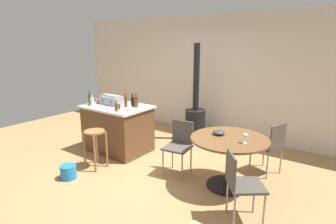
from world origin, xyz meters
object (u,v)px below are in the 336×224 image
(bottle_0, at_px, (126,102))
(cup_0, at_px, (118,106))
(dining_table, at_px, (229,149))
(folding_chair_far, at_px, (271,144))
(folding_chair_near, at_px, (240,182))
(bottle_2, at_px, (136,102))
(kitchen_island, at_px, (118,128))
(bottle_4, at_px, (133,101))
(bottle_1, at_px, (90,99))
(serving_bowl, at_px, (219,132))
(toolbox, at_px, (111,100))
(wine_glass, at_px, (245,136))
(bottle_3, at_px, (116,107))
(plastic_bucket, at_px, (68,172))
(folding_chair_left, at_px, (179,143))
(wood_stove, at_px, (195,117))
(bottle_5, at_px, (92,101))
(cup_2, at_px, (98,101))
(cup_1, at_px, (129,108))
(wooden_stool, at_px, (95,141))

(bottle_0, xyz_separation_m, cup_0, (-0.03, -0.17, -0.06))
(dining_table, distance_m, folding_chair_far, 0.86)
(cup_0, bearing_deg, folding_chair_near, -13.78)
(bottle_0, xyz_separation_m, bottle_2, (0.17, 0.10, 0.00))
(kitchen_island, distance_m, bottle_4, 0.63)
(folding_chair_far, distance_m, bottle_1, 3.40)
(serving_bowl, bearing_deg, dining_table, -12.85)
(toolbox, bearing_deg, wine_glass, -3.62)
(bottle_3, xyz_separation_m, cup_0, (-0.12, 0.16, -0.03))
(serving_bowl, bearing_deg, kitchen_island, 179.10)
(bottle_1, xyz_separation_m, plastic_bucket, (0.71, -1.09, -0.91))
(dining_table, relative_size, folding_chair_left, 1.31)
(bottle_2, bearing_deg, bottle_4, 167.15)
(folding_chair_left, distance_m, plastic_bucket, 1.81)
(folding_chair_far, height_order, serving_bowl, folding_chair_far)
(folding_chair_far, height_order, wood_stove, wood_stove)
(kitchen_island, distance_m, cup_0, 0.55)
(folding_chair_near, relative_size, bottle_0, 3.30)
(toolbox, bearing_deg, plastic_bucket, -73.89)
(folding_chair_far, xyz_separation_m, plastic_bucket, (-2.52, -2.01, -0.40))
(cup_0, bearing_deg, wine_glass, -0.05)
(folding_chair_left, height_order, bottle_5, bottle_5)
(kitchen_island, relative_size, serving_bowl, 6.89)
(kitchen_island, bearing_deg, cup_2, -171.13)
(folding_chair_left, distance_m, cup_1, 1.14)
(folding_chair_left, bearing_deg, bottle_5, -176.15)
(wooden_stool, relative_size, bottle_3, 3.30)
(wood_stove, xyz_separation_m, cup_1, (-0.44, -1.60, 0.45))
(wood_stove, height_order, plastic_bucket, wood_stove)
(bottle_4, relative_size, bottle_5, 1.16)
(toolbox, distance_m, cup_0, 0.40)
(bottle_1, relative_size, serving_bowl, 1.59)
(folding_chair_far, bearing_deg, folding_chair_left, -146.37)
(dining_table, relative_size, toolbox, 2.53)
(bottle_4, distance_m, cup_0, 0.32)
(dining_table, relative_size, wine_glass, 7.85)
(cup_0, relative_size, cup_1, 0.98)
(serving_bowl, bearing_deg, wood_stove, 130.22)
(folding_chair_far, distance_m, bottle_0, 2.65)
(folding_chair_near, bearing_deg, wood_stove, 130.36)
(cup_2, height_order, wine_glass, cup_2)
(bottle_3, relative_size, cup_0, 1.80)
(kitchen_island, bearing_deg, toolbox, 171.63)
(wood_stove, bearing_deg, cup_0, -114.31)
(kitchen_island, distance_m, cup_1, 0.70)
(bottle_0, distance_m, bottle_3, 0.34)
(bottle_5, distance_m, wine_glass, 3.03)
(wooden_stool, bearing_deg, folding_chair_far, 30.74)
(bottle_0, bearing_deg, kitchen_island, -173.39)
(bottle_3, relative_size, bottle_4, 0.83)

